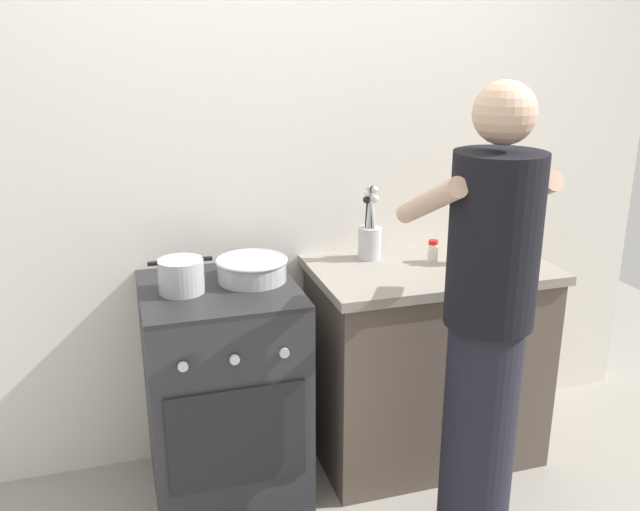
# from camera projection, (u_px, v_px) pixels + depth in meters

# --- Properties ---
(ground) EXTENTS (6.00, 6.00, 0.00)m
(ground) POSITION_uv_depth(u_px,v_px,m) (317.00, 491.00, 2.87)
(ground) COLOR gray
(back_wall) EXTENTS (3.20, 0.10, 2.50)m
(back_wall) POSITION_uv_depth(u_px,v_px,m) (327.00, 173.00, 3.00)
(back_wall) COLOR silver
(back_wall) RESTS_ON ground
(countertop) EXTENTS (1.00, 0.60, 0.90)m
(countertop) POSITION_uv_depth(u_px,v_px,m) (426.00, 361.00, 3.02)
(countertop) COLOR brown
(countertop) RESTS_ON ground
(stove_range) EXTENTS (0.60, 0.62, 0.90)m
(stove_range) POSITION_uv_depth(u_px,v_px,m) (224.00, 391.00, 2.77)
(stove_range) COLOR #2D2D33
(stove_range) RESTS_ON ground
(pot) EXTENTS (0.24, 0.17, 0.13)m
(pot) POSITION_uv_depth(u_px,v_px,m) (181.00, 276.00, 2.57)
(pot) COLOR #B2B2B7
(pot) RESTS_ON stove_range
(mixing_bowl) EXTENTS (0.29, 0.29, 0.09)m
(mixing_bowl) POSITION_uv_depth(u_px,v_px,m) (252.00, 268.00, 2.69)
(mixing_bowl) COLOR #B7B7BC
(mixing_bowl) RESTS_ON stove_range
(utensil_crock) EXTENTS (0.10, 0.10, 0.32)m
(utensil_crock) POSITION_uv_depth(u_px,v_px,m) (370.00, 236.00, 2.94)
(utensil_crock) COLOR silver
(utensil_crock) RESTS_ON countertop
(spice_bottle) EXTENTS (0.04, 0.04, 0.10)m
(spice_bottle) POSITION_uv_depth(u_px,v_px,m) (433.00, 251.00, 2.92)
(spice_bottle) COLOR silver
(spice_bottle) RESTS_ON countertop
(oil_bottle) EXTENTS (0.07, 0.07, 0.23)m
(oil_bottle) POSITION_uv_depth(u_px,v_px,m) (475.00, 242.00, 2.88)
(oil_bottle) COLOR gold
(oil_bottle) RESTS_ON countertop
(person) EXTENTS (0.41, 0.50, 1.70)m
(person) POSITION_uv_depth(u_px,v_px,m) (486.00, 333.00, 2.33)
(person) COLOR black
(person) RESTS_ON ground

